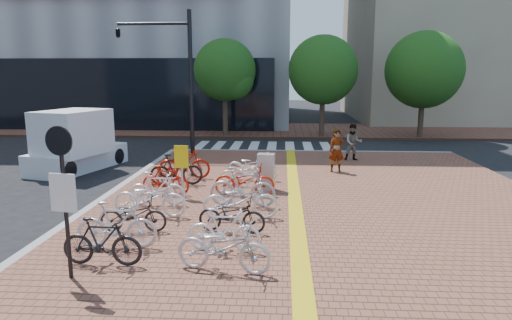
# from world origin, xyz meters

# --- Properties ---
(ground) EXTENTS (120.00, 120.00, 0.00)m
(ground) POSITION_xyz_m (0.00, 0.00, 0.00)
(ground) COLOR black
(ground) RESTS_ON ground
(kerb_north) EXTENTS (14.00, 0.25, 0.15)m
(kerb_north) POSITION_xyz_m (3.00, 12.00, 0.08)
(kerb_north) COLOR gray
(kerb_north) RESTS_ON ground
(far_sidewalk) EXTENTS (70.00, 8.00, 0.15)m
(far_sidewalk) POSITION_xyz_m (0.00, 21.00, 0.07)
(far_sidewalk) COLOR brown
(far_sidewalk) RESTS_ON ground
(building_beige) EXTENTS (20.00, 18.00, 18.00)m
(building_beige) POSITION_xyz_m (18.00, 32.00, 9.00)
(building_beige) COLOR gray
(building_beige) RESTS_ON ground
(crosswalk) EXTENTS (7.50, 4.00, 0.01)m
(crosswalk) POSITION_xyz_m (0.50, 14.00, 0.01)
(crosswalk) COLOR silver
(crosswalk) RESTS_ON ground
(street_trees) EXTENTS (16.20, 4.60, 6.35)m
(street_trees) POSITION_xyz_m (5.04, 17.45, 4.10)
(street_trees) COLOR #38281E
(street_trees) RESTS_ON far_sidewalk
(bike_0) EXTENTS (1.67, 0.52, 0.99)m
(bike_0) POSITION_xyz_m (-1.99, -2.34, 0.65)
(bike_0) COLOR black
(bike_0) RESTS_ON sidewalk
(bike_1) EXTENTS (1.80, 0.59, 1.07)m
(bike_1) POSITION_xyz_m (-2.02, -1.43, 0.68)
(bike_1) COLOR silver
(bike_1) RESTS_ON sidewalk
(bike_2) EXTENTS (1.65, 0.67, 0.85)m
(bike_2) POSITION_xyz_m (-2.01, -0.36, 0.58)
(bike_2) COLOR black
(bike_2) RESTS_ON sidewalk
(bike_3) EXTENTS (2.02, 0.77, 1.05)m
(bike_3) POSITION_xyz_m (-1.95, 0.87, 0.68)
(bike_3) COLOR white
(bike_3) RESTS_ON sidewalk
(bike_4) EXTENTS (1.70, 0.54, 1.01)m
(bike_4) POSITION_xyz_m (-2.05, 1.93, 0.66)
(bike_4) COLOR white
(bike_4) RESTS_ON sidewalk
(bike_5) EXTENTS (1.60, 0.59, 0.94)m
(bike_5) POSITION_xyz_m (-2.12, 3.17, 0.62)
(bike_5) COLOR #B31E0C
(bike_5) RESTS_ON sidewalk
(bike_6) EXTENTS (1.87, 0.75, 1.09)m
(bike_6) POSITION_xyz_m (-2.07, 4.44, 0.70)
(bike_6) COLOR black
(bike_6) RESTS_ON sidewalk
(bike_7) EXTENTS (1.94, 0.75, 1.14)m
(bike_7) POSITION_xyz_m (-2.00, 5.42, 0.72)
(bike_7) COLOR #A31B0B
(bike_7) RESTS_ON sidewalk
(bike_8) EXTENTS (2.00, 1.00, 1.00)m
(bike_8) POSITION_xyz_m (0.49, -2.49, 0.65)
(bike_8) COLOR silver
(bike_8) RESTS_ON sidewalk
(bike_9) EXTENTS (1.65, 0.58, 0.98)m
(bike_9) POSITION_xyz_m (0.36, -1.49, 0.64)
(bike_9) COLOR white
(bike_9) RESTS_ON sidewalk
(bike_10) EXTENTS (1.73, 0.81, 0.87)m
(bike_10) POSITION_xyz_m (0.39, -0.23, 0.59)
(bike_10) COLOR black
(bike_10) RESTS_ON sidewalk
(bike_11) EXTENTS (2.08, 0.92, 1.06)m
(bike_11) POSITION_xyz_m (0.52, 0.81, 0.68)
(bike_11) COLOR white
(bike_11) RESTS_ON sidewalk
(bike_12) EXTENTS (1.98, 0.70, 1.17)m
(bike_12) POSITION_xyz_m (0.47, 1.98, 0.73)
(bike_12) COLOR #A7A7AC
(bike_12) RESTS_ON sidewalk
(bike_13) EXTENTS (1.93, 0.72, 1.01)m
(bike_13) POSITION_xyz_m (0.41, 3.20, 0.65)
(bike_13) COLOR red
(bike_13) RESTS_ON sidewalk
(bike_14) EXTENTS (1.70, 0.70, 0.87)m
(bike_14) POSITION_xyz_m (0.29, 4.46, 0.59)
(bike_14) COLOR white
(bike_14) RESTS_ON sidewalk
(bike_15) EXTENTS (2.01, 1.01, 1.01)m
(bike_15) POSITION_xyz_m (0.51, 5.40, 0.65)
(bike_15) COLOR white
(bike_15) RESTS_ON sidewalk
(pedestrian_a) EXTENTS (0.64, 0.45, 1.68)m
(pedestrian_a) POSITION_xyz_m (3.73, 6.98, 0.99)
(pedestrian_a) COLOR gray
(pedestrian_a) RESTS_ON sidewalk
(pedestrian_b) EXTENTS (0.80, 0.63, 1.62)m
(pedestrian_b) POSITION_xyz_m (4.75, 9.48, 0.96)
(pedestrian_b) COLOR #4B505F
(pedestrian_b) RESTS_ON sidewalk
(utility_box) EXTENTS (0.60, 0.46, 1.22)m
(utility_box) POSITION_xyz_m (1.07, 3.94, 0.76)
(utility_box) COLOR #AAABAF
(utility_box) RESTS_ON sidewalk
(yellow_sign) EXTENTS (0.45, 0.12, 1.64)m
(yellow_sign) POSITION_xyz_m (-1.53, 2.91, 1.29)
(yellow_sign) COLOR #B7B7BC
(yellow_sign) RESTS_ON sidewalk
(notice_sign) EXTENTS (0.53, 0.17, 2.90)m
(notice_sign) POSITION_xyz_m (-2.38, -2.98, 1.98)
(notice_sign) COLOR black
(notice_sign) RESTS_ON sidewalk
(traffic_light_pole) EXTENTS (3.59, 1.38, 6.68)m
(traffic_light_pole) POSITION_xyz_m (-4.24, 10.48, 4.76)
(traffic_light_pole) COLOR black
(traffic_light_pole) RESTS_ON sidewalk
(box_truck) EXTENTS (2.98, 4.73, 2.54)m
(box_truck) POSITION_xyz_m (-7.01, 7.48, 1.20)
(box_truck) COLOR white
(box_truck) RESTS_ON ground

